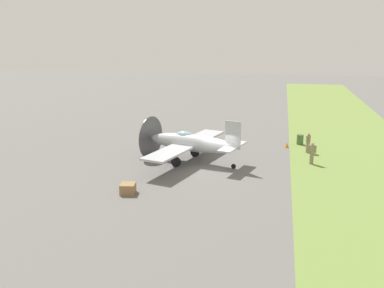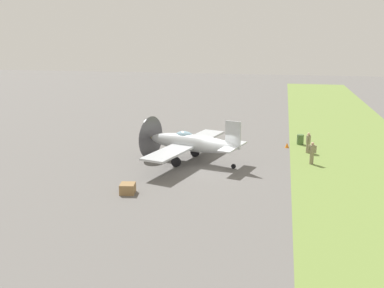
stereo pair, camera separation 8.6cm
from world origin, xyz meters
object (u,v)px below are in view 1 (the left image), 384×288
(ground_crew_chief, at_px, (308,142))
(ground_crew_mechanic, at_px, (312,152))
(airplane_lead, at_px, (190,143))
(supply_crate, at_px, (128,189))
(fuel_drum, at_px, (300,139))
(runway_marker_cone, at_px, (287,145))

(ground_crew_chief, distance_m, ground_crew_mechanic, 3.27)
(airplane_lead, relative_size, ground_crew_chief, 6.07)
(ground_crew_chief, relative_size, supply_crate, 1.92)
(ground_crew_chief, distance_m, fuel_drum, 2.87)
(airplane_lead, xyz_separation_m, runway_marker_cone, (6.06, -7.40, -1.34))
(runway_marker_cone, bearing_deg, ground_crew_chief, -128.54)
(ground_crew_chief, relative_size, ground_crew_mechanic, 1.00)
(airplane_lead, bearing_deg, supply_crate, 177.73)
(airplane_lead, relative_size, runway_marker_cone, 23.87)
(fuel_drum, height_order, runway_marker_cone, fuel_drum)
(airplane_lead, relative_size, fuel_drum, 11.67)
(fuel_drum, distance_m, supply_crate, 18.49)
(airplane_lead, height_order, ground_crew_mechanic, airplane_lead)
(airplane_lead, relative_size, supply_crate, 11.67)
(ground_crew_chief, xyz_separation_m, fuel_drum, (2.78, 0.53, -0.46))
(supply_crate, bearing_deg, ground_crew_chief, -43.31)
(fuel_drum, xyz_separation_m, supply_crate, (-14.92, 10.92, -0.13))
(ground_crew_chief, bearing_deg, airplane_lead, 138.78)
(ground_crew_chief, bearing_deg, ground_crew_mechanic, -156.51)
(ground_crew_mechanic, height_order, fuel_drum, ground_crew_mechanic)
(airplane_lead, height_order, runway_marker_cone, airplane_lead)
(airplane_lead, relative_size, ground_crew_mechanic, 6.07)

